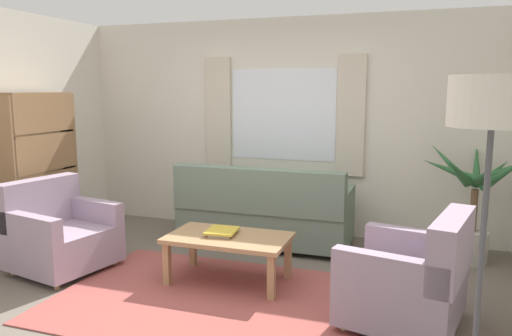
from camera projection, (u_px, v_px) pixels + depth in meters
ground_plane at (210, 300)px, 4.11m from camera, size 6.24×6.24×0.00m
wall_back at (284, 127)px, 6.02m from camera, size 5.32×0.12×2.60m
window_with_curtains at (282, 115)px, 5.91m from camera, size 1.98×0.07×1.40m
area_rug at (210, 299)px, 4.11m from camera, size 2.56×1.84×0.01m
couch at (264, 213)px, 5.51m from camera, size 1.90×0.82×0.92m
armchair_left at (59, 234)px, 4.76m from camera, size 0.97×0.99×0.88m
armchair_right at (411, 280)px, 3.60m from camera, size 0.98×1.00×0.88m
coffee_table at (228, 242)px, 4.43m from camera, size 1.10×0.64×0.44m
book_stack_on_table at (222, 232)px, 4.46m from camera, size 0.30×0.32×0.05m
potted_plant at (476, 202)px, 4.91m from camera, size 1.21×1.15×1.21m
bookshelf at (42, 168)px, 5.41m from camera, size 0.30×0.94×1.72m
standing_lamp at (491, 127)px, 2.28m from camera, size 0.40×0.40×1.81m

